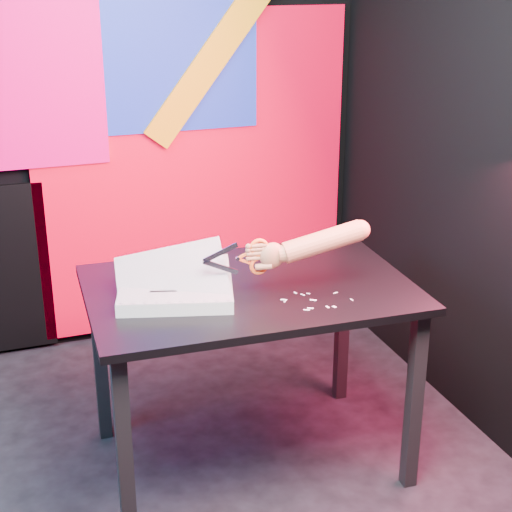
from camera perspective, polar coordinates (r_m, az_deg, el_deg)
name	(u,v)px	position (r m, az deg, el deg)	size (l,w,h in m)	color
room	(108,149)	(2.34, -10.70, 7.65)	(3.01, 3.01, 2.71)	#222228
backdrop	(75,163)	(3.85, -13.06, 6.64)	(2.88, 0.05, 2.08)	#EE0022
work_table	(249,308)	(2.90, -0.51, -3.83)	(1.21, 0.83, 0.75)	black
printout_stack	(176,292)	(2.76, -5.85, -2.62)	(0.46, 0.39, 0.21)	beige
scissors	(254,257)	(2.71, -0.12, -0.08)	(0.23, 0.03, 0.13)	#A1ADC7
hand_forearm	(314,244)	(2.76, 4.26, 0.89)	(0.44, 0.11, 0.15)	#AD6E48
paper_clippings	(311,302)	(2.74, 4.00, -3.32)	(0.24, 0.17, 0.00)	silver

